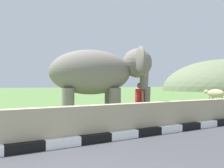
{
  "coord_description": "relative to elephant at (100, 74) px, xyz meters",
  "views": [
    {
      "loc": [
        -0.79,
        -2.18,
        1.59
      ],
      "look_at": [
        3.44,
        5.27,
        1.6
      ],
      "focal_mm": 37.08,
      "sensor_mm": 36.0,
      "label": 1
    }
  ],
  "objects": [
    {
      "name": "cow_mid",
      "position": [
        11.59,
        3.5,
        -1.12
      ],
      "size": [
        0.74,
        1.91,
        1.23
      ],
      "color": "tan",
      "rests_on": "ground_plane"
    },
    {
      "name": "striped_curb",
      "position": [
        -3.54,
        -2.31,
        -1.87
      ],
      "size": [
        16.2,
        0.2,
        0.24
      ],
      "color": "white",
      "rests_on": "ground_plane"
    },
    {
      "name": "person_handler",
      "position": [
        1.65,
        -0.33,
        -1.06
      ],
      "size": [
        0.32,
        0.66,
        1.66
      ],
      "color": "navy",
      "rests_on": "ground_plane"
    },
    {
      "name": "elephant",
      "position": [
        0.0,
        0.0,
        0.0
      ],
      "size": [
        4.08,
        2.95,
        3.01
      ],
      "color": "slate",
      "rests_on": "ground_plane"
    },
    {
      "name": "barrier_parapet",
      "position": [
        -1.19,
        -2.01,
        -1.49
      ],
      "size": [
        28.0,
        0.36,
        1.0
      ],
      "primitive_type": "cube",
      "color": "tan",
      "rests_on": "ground_plane"
    }
  ]
}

